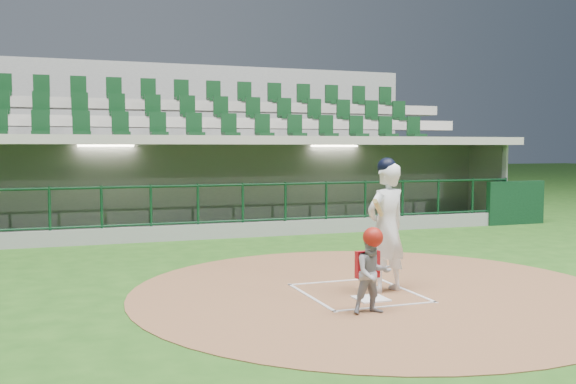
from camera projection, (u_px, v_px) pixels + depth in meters
name	position (u px, v px, depth m)	size (l,w,h in m)	color
ground	(350.00, 290.00, 9.61)	(120.00, 120.00, 0.00)	#214E16
dirt_circle	(374.00, 291.00, 9.52)	(7.20, 7.20, 0.01)	brown
home_plate	(371.00, 299.00, 8.95)	(0.43, 0.43, 0.02)	white
batter_box_chalk	(358.00, 293.00, 9.33)	(1.55, 1.80, 0.01)	silver
dugout_structure	(228.00, 192.00, 16.93)	(16.40, 3.70, 3.00)	slate
seating_deck	(200.00, 170.00, 19.76)	(17.00, 6.72, 5.15)	slate
batter	(386.00, 225.00, 9.38)	(0.93, 0.96, 1.97)	white
catcher	(372.00, 270.00, 8.16)	(0.52, 0.41, 1.11)	#949499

